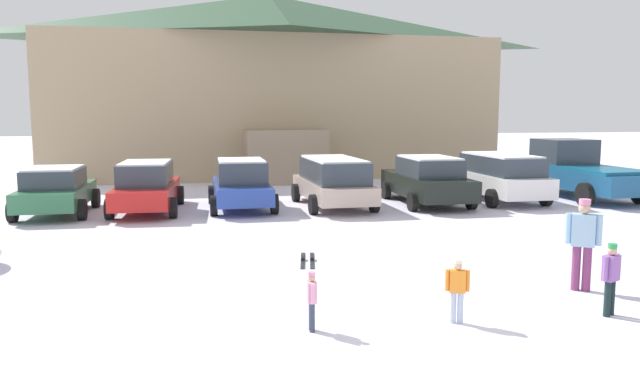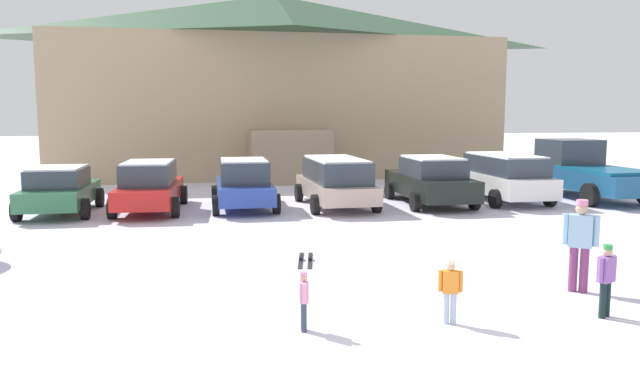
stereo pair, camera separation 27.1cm
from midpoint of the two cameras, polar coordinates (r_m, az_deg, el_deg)
The scene contains 14 objects.
ground at distance 8.28m, azimuth 12.58°, elevation -15.63°, with size 160.00×160.00×0.00m, color silver.
ski_lodge at distance 33.38m, azimuth -3.87°, elevation 9.84°, with size 22.37×11.55×9.20m.
parked_green_coupe at distance 21.16m, azimuth -22.36°, elevation 0.20°, with size 2.16×4.07×1.51m.
parked_red_sedan at distance 20.80m, azimuth -14.95°, elevation 0.54°, with size 2.23×4.73×1.64m.
parked_blue_hatchback at distance 20.78m, azimuth -6.61°, elevation 0.75°, with size 2.14×4.30×1.66m.
parked_beige_suv at distance 21.04m, azimuth 1.82°, elevation 1.07°, with size 2.36×4.85×1.66m.
parked_black_sedan at distance 21.96m, azimuth 10.42°, elevation 1.08°, with size 2.26×4.79×1.67m.
parked_white_suv at distance 23.25m, azimuth 16.78°, elevation 1.40°, with size 2.26×4.66×1.70m.
pickup_truck at distance 25.26m, azimuth 23.19°, elevation 1.75°, with size 2.65×5.89×2.15m.
skier_adult_in_blue_parka at distance 12.07m, azimuth 23.28°, elevation -4.07°, with size 0.53×0.42×1.67m.
skier_child_in_orange_jacket at distance 9.77m, azimuth 12.62°, elevation -8.57°, with size 0.35×0.21×0.99m.
skier_child_in_pink_snowsuit at distance 9.25m, azimuth -0.66°, elevation -9.63°, with size 0.14×0.33×0.89m.
skier_child_in_purple_jacket at distance 10.83m, azimuth 25.36°, elevation -6.99°, with size 0.39×0.28×1.16m.
pair_of_skis at distance 13.58m, azimuth -0.76°, elevation -6.22°, with size 0.53×1.47×0.08m.
Camera 2 is at (-2.84, -7.06, 3.21)m, focal length 35.00 mm.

